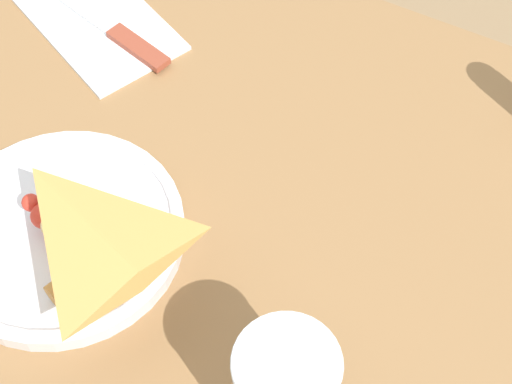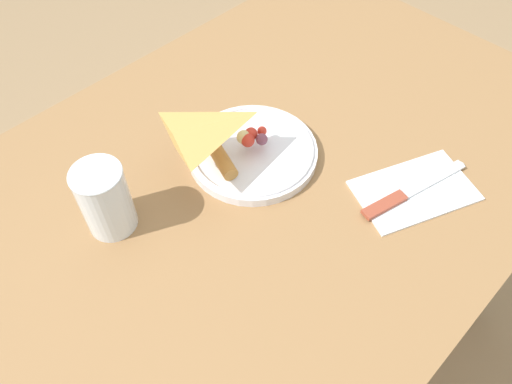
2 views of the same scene
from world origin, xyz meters
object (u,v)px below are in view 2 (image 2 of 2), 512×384
object	(u,v)px
dining_table	(262,212)
milk_glass	(106,202)
napkin_folded	(414,190)
plate_pizza	(252,150)
butter_knife	(410,191)

from	to	relation	value
dining_table	milk_glass	world-z (taller)	milk_glass
napkin_folded	milk_glass	bearing A→B (deg)	142.26
plate_pizza	dining_table	bearing A→B (deg)	-105.07
milk_glass	napkin_folded	size ratio (longest dim) A/B	0.54
milk_glass	plate_pizza	bearing A→B (deg)	-11.94
dining_table	milk_glass	size ratio (longest dim) A/B	10.10
dining_table	butter_knife	world-z (taller)	butter_knife
dining_table	plate_pizza	xyz separation A→B (m)	(0.01, 0.03, 0.13)
butter_knife	plate_pizza	bearing A→B (deg)	130.45
milk_glass	napkin_folded	bearing A→B (deg)	-37.74
plate_pizza	milk_glass	size ratio (longest dim) A/B	1.87
dining_table	napkin_folded	size ratio (longest dim) A/B	5.45
milk_glass	butter_knife	xyz separation A→B (m)	(0.36, -0.28, -0.04)
napkin_folded	butter_knife	bearing A→B (deg)	166.18
butter_knife	napkin_folded	bearing A→B (deg)	-0.00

